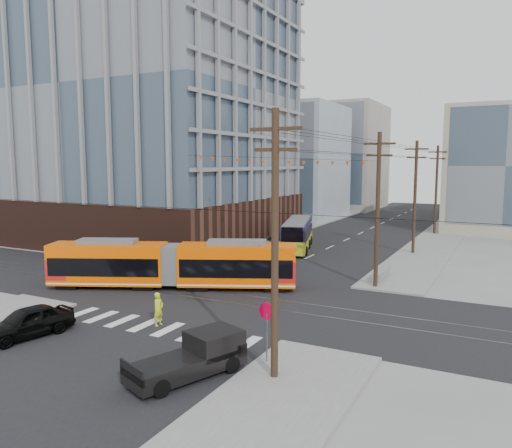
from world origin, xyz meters
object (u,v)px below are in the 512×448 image
(city_bus, at_px, (297,234))
(pickup_truck, at_px, (187,358))
(black_sedan, at_px, (27,322))
(streetcar, at_px, (172,265))

(city_bus, distance_m, pickup_truck, 32.13)
(pickup_truck, relative_size, black_sedan, 1.09)
(city_bus, height_order, pickup_truck, city_bus)
(streetcar, xyz_separation_m, pickup_truck, (9.62, -11.97, -0.82))
(streetcar, distance_m, pickup_truck, 15.37)
(streetcar, bearing_deg, pickup_truck, -75.61)
(streetcar, distance_m, black_sedan, 11.68)
(pickup_truck, height_order, black_sedan, pickup_truck)
(pickup_truck, xyz_separation_m, black_sedan, (-10.12, 0.32, -0.06))
(pickup_truck, bearing_deg, streetcar, 150.31)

